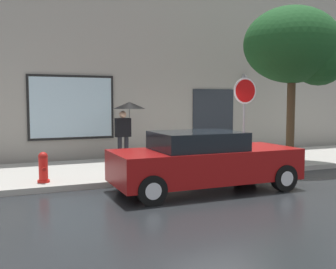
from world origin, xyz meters
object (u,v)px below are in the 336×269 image
(parked_car, at_px, (204,161))
(street_tree, at_px, (298,48))
(pedestrian_with_umbrella, at_px, (127,114))
(fire_hydrant, at_px, (43,167))
(stop_sign, at_px, (245,105))

(parked_car, bearing_deg, street_tree, 22.19)
(pedestrian_with_umbrella, height_order, street_tree, street_tree)
(parked_car, relative_size, pedestrian_with_umbrella, 2.27)
(fire_hydrant, height_order, stop_sign, stop_sign)
(fire_hydrant, xyz_separation_m, street_tree, (7.74, -0.01, 3.28))
(stop_sign, bearing_deg, fire_hydrant, 177.87)
(street_tree, bearing_deg, stop_sign, -174.52)
(fire_hydrant, distance_m, pedestrian_with_umbrella, 3.78)
(fire_hydrant, bearing_deg, parked_car, -26.20)
(street_tree, height_order, stop_sign, street_tree)
(pedestrian_with_umbrella, relative_size, stop_sign, 0.74)
(street_tree, distance_m, stop_sign, 2.73)
(pedestrian_with_umbrella, bearing_deg, fire_hydrant, -142.26)
(pedestrian_with_umbrella, distance_m, stop_sign, 3.73)
(stop_sign, bearing_deg, street_tree, 5.48)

